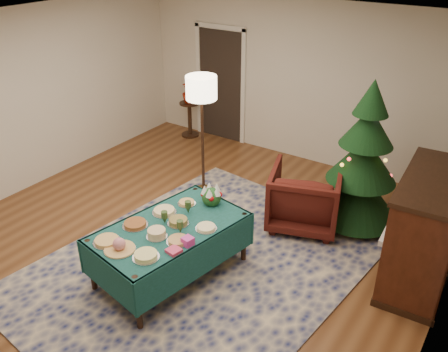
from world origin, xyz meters
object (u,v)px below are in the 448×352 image
Objects in this scene: christmas_tree at (363,163)px; piano at (425,232)px; floor_lamp at (201,95)px; buffet_table at (170,236)px; gift_box at (188,241)px; side_table at (190,120)px; armchair at (305,195)px; potted_plant at (189,96)px.

piano is at bearing -36.41° from christmas_tree.
floor_lamp is 3.41m from piano.
buffet_table is 1.22× the size of piano.
gift_box is at bearing -57.80° from floor_lamp.
side_table is (-2.77, 3.64, -0.39)m from gift_box.
armchair is 2.00m from floor_lamp.
gift_box is 4.58m from potted_plant.
potted_plant reaches higher than gift_box.
floor_lamp is at bearing -47.33° from side_table.
side_table is at bearing 158.13° from piano.
buffet_table is at bearing 47.56° from armchair.
potted_plant is 0.22× the size of christmas_tree.
floor_lamp reaches higher than side_table.
buffet_table is at bearing -147.14° from piano.
piano is at bearing 32.86° from buffet_table.
christmas_tree is at bearing -17.28° from side_table.
gift_box is 2.49m from floor_lamp.
potted_plant is 0.29× the size of piano.
side_table is 4.00m from christmas_tree.
buffet_table is at bearing -64.67° from floor_lamp.
buffet_table is at bearing -55.53° from potted_plant.
christmas_tree is at bearing 58.84° from buffet_table.
piano reaches higher than buffet_table.
gift_box is 0.12× the size of armchair.
potted_plant is at bearing -45.44° from armchair.
potted_plant is at bearing 132.67° from floor_lamp.
christmas_tree reaches higher than gift_box.
floor_lamp is 2.37m from potted_plant.
potted_plant is at bearing 162.72° from christmas_tree.
armchair is at bearing 77.60° from gift_box.
side_table is at bearing 162.72° from christmas_tree.
side_table is (-1.52, 1.65, -1.22)m from floor_lamp.
armchair is at bearing -27.19° from side_table.
piano reaches higher than potted_plant.
piano reaches higher than armchair.
gift_box is (0.39, -0.16, 0.18)m from buffet_table.
buffet_table and side_table have the same top height.
christmas_tree is (1.01, 2.46, 0.19)m from gift_box.
side_table is 0.44× the size of piano.
buffet_table is 0.93× the size of christmas_tree.
buffet_table is 2.72m from christmas_tree.
buffet_table is 2.01m from armchair.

